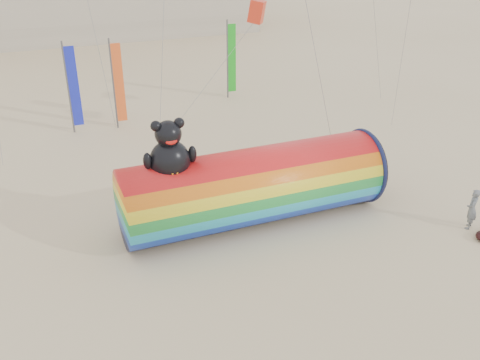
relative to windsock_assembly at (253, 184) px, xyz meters
name	(u,v)px	position (x,y,z in m)	size (l,w,h in m)	color
ground	(243,258)	(-1.44, -2.40, -1.62)	(160.00, 160.00, 0.00)	#CCB58C
windsock_assembly	(253,184)	(0.00, 0.00, 0.00)	(10.58, 3.22, 4.88)	red
kite_handler	(472,209)	(7.71, -3.84, -0.77)	(0.62, 0.40, 1.69)	slate
festival_banners	(146,75)	(-1.00, 13.82, 1.02)	(11.19, 3.12, 5.20)	#59595E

